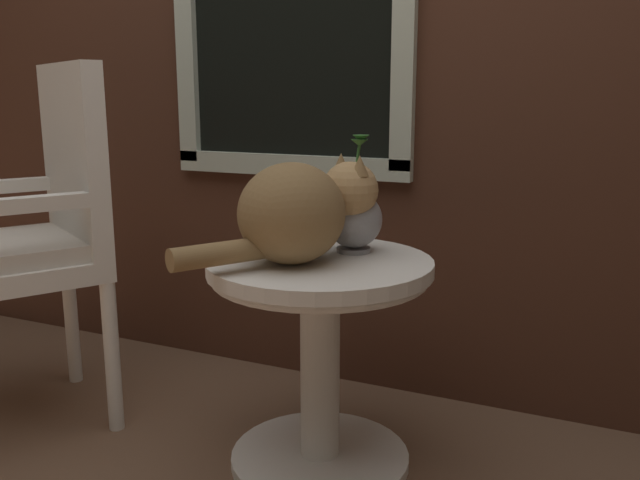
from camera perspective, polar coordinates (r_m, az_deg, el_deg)
wicker_side_table at (r=1.77m, az=0.00°, el=-7.56°), size 0.58×0.58×0.57m
wicker_chair at (r=2.16m, az=-22.58°, el=1.11°), size 0.62×0.61×1.06m
cat at (r=1.66m, az=-1.76°, el=2.49°), size 0.37×0.51×0.26m
pewter_vase_with_ivy at (r=1.78m, az=2.87°, el=2.16°), size 0.15×0.15×0.31m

